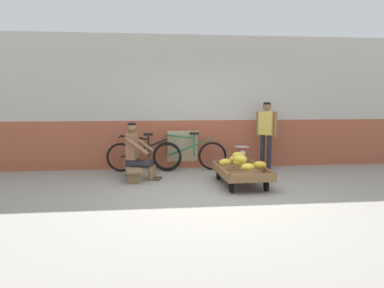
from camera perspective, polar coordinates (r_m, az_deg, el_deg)
ground_plane at (r=5.99m, az=3.53°, el=-8.51°), size 80.00×80.00×0.00m
back_wall at (r=8.52m, az=0.37°, el=6.54°), size 16.00×0.30×3.03m
banana_cart at (r=6.87m, az=7.67°, el=-4.44°), size 0.90×1.47×0.36m
banana_pile at (r=6.77m, az=7.63°, el=-2.69°), size 0.84×1.06×0.26m
low_bench at (r=7.41m, az=-9.30°, el=-3.92°), size 0.44×1.13×0.27m
vendor_seated at (r=7.32m, az=-8.70°, el=-1.12°), size 0.73×0.58×1.14m
plastic_crate at (r=7.90m, az=7.78°, el=-3.56°), size 0.36×0.28×0.30m
weighing_scale at (r=7.85m, az=7.82°, el=-1.38°), size 0.30×0.30×0.29m
bicycle_near_left at (r=8.08m, az=-7.57°, el=-1.85°), size 1.66×0.48×0.86m
bicycle_far_left at (r=8.18m, az=-0.38°, el=-1.67°), size 1.66×0.48×0.86m
sign_board at (r=8.37m, az=-1.49°, el=-0.87°), size 0.70×0.22×0.88m
customer_adult at (r=8.30m, az=11.60°, el=2.48°), size 0.39×0.36×1.53m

